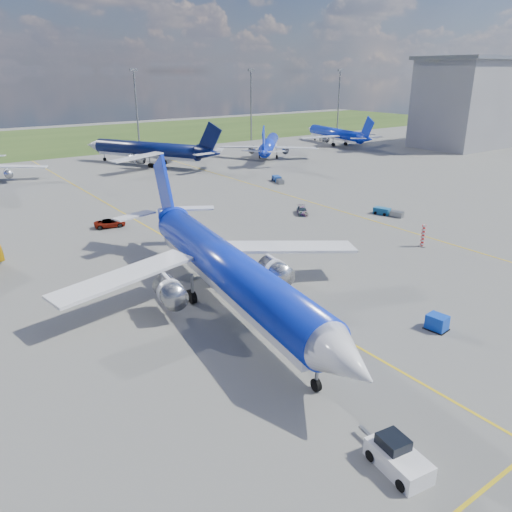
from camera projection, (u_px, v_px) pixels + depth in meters
ground at (317, 324)px, 46.12m from camera, size 400.00×400.00×0.00m
grass_strip at (2, 144)px, 160.38m from camera, size 400.00×80.00×0.01m
taxiway_lines at (179, 244)px, 67.31m from camera, size 60.25×160.00×0.02m
floodlight_masts at (65, 109)px, 131.01m from camera, size 202.20×0.50×22.70m
terminal_building at (478, 102)px, 152.86m from camera, size 42.00×22.00×26.00m
warning_post at (423, 236)px, 65.90m from camera, size 0.50×0.50×3.00m
bg_jet_n at (148, 165)px, 124.02m from camera, size 47.89×51.75×10.89m
bg_jet_ne at (269, 157)px, 135.81m from camera, size 45.24×45.89×9.59m
bg_jet_ene at (335, 145)px, 158.41m from camera, size 34.77×41.79×9.72m
main_airliner at (230, 308)px, 49.15m from camera, size 41.14×50.31×11.97m
pushback_tug at (397, 457)px, 29.13m from camera, size 2.55×5.56×1.85m
uld_container at (437, 322)px, 44.87m from camera, size 1.60×1.90×1.39m
service_car_b at (110, 223)px, 74.38m from camera, size 4.86×2.95×1.26m
service_car_c at (302, 211)px, 81.32m from camera, size 3.54×4.19×1.15m
baggage_tug_w at (387, 212)px, 80.68m from camera, size 2.65×5.01×1.09m
baggage_tug_e at (278, 180)px, 104.84m from camera, size 2.98×5.03×1.10m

